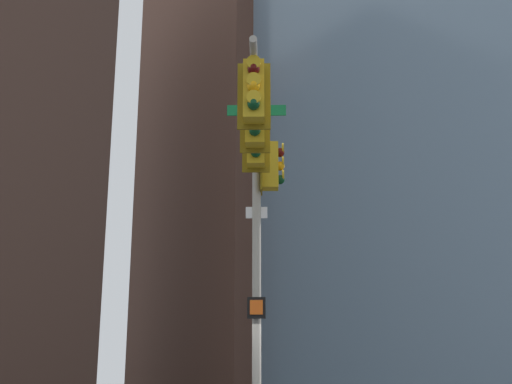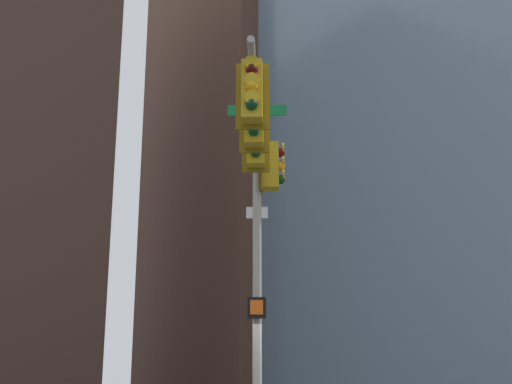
% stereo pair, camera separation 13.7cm
% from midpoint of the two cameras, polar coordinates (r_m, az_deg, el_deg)
% --- Properties ---
extents(signal_pole_assembly, '(3.10, 3.93, 7.31)m').
position_cam_midpoint_polar(signal_pole_assembly, '(12.92, 0.48, 1.97)').
color(signal_pole_assembly, '#9E998C').
rests_on(signal_pole_assembly, ground_plane).
extents(building_brick_nearside, '(20.73, 21.98, 43.12)m').
position_cam_midpoint_polar(building_brick_nearside, '(63.31, 3.88, 3.30)').
color(building_brick_nearside, '#4C3328').
rests_on(building_brick_nearside, ground_plane).
extents(building_brick_farside, '(22.74, 17.26, 41.69)m').
position_cam_midpoint_polar(building_brick_farside, '(63.24, 3.12, 2.63)').
color(building_brick_farside, brown).
rests_on(building_brick_farside, ground_plane).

